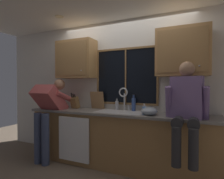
% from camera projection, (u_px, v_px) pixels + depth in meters
% --- Properties ---
extents(back_wall, '(5.51, 0.12, 2.55)m').
position_uv_depth(back_wall, '(124.00, 90.00, 3.41)').
color(back_wall, silver).
rests_on(back_wall, floor).
extents(ceiling_downlight_left, '(0.14, 0.14, 0.01)m').
position_uv_depth(ceiling_downlight_left, '(59.00, 17.00, 3.17)').
color(ceiling_downlight_left, '#FFEAB2').
extents(window_glass, '(1.10, 0.02, 0.95)m').
position_uv_depth(window_glass, '(126.00, 76.00, 3.32)').
color(window_glass, black).
extents(window_frame_top, '(1.17, 0.02, 0.04)m').
position_uv_depth(window_frame_top, '(126.00, 49.00, 3.30)').
color(window_frame_top, brown).
extents(window_frame_bottom, '(1.17, 0.02, 0.04)m').
position_uv_depth(window_frame_bottom, '(126.00, 104.00, 3.32)').
color(window_frame_bottom, brown).
extents(window_frame_left, '(0.03, 0.02, 0.95)m').
position_uv_depth(window_frame_left, '(98.00, 77.00, 3.54)').
color(window_frame_left, brown).
extents(window_frame_right, '(0.03, 0.02, 0.95)m').
position_uv_depth(window_frame_right, '(158.00, 76.00, 3.07)').
color(window_frame_right, brown).
extents(window_mullion_center, '(0.02, 0.02, 0.95)m').
position_uv_depth(window_mullion_center, '(126.00, 76.00, 3.31)').
color(window_mullion_center, brown).
extents(lower_cabinet_run, '(3.11, 0.58, 0.88)m').
position_uv_depth(lower_cabinet_run, '(116.00, 140.00, 3.11)').
color(lower_cabinet_run, olive).
rests_on(lower_cabinet_run, floor).
extents(countertop, '(3.17, 0.62, 0.04)m').
position_uv_depth(countertop, '(116.00, 113.00, 3.08)').
color(countertop, slate).
rests_on(countertop, lower_cabinet_run).
extents(dishwasher_front, '(0.60, 0.02, 0.74)m').
position_uv_depth(dishwasher_front, '(74.00, 139.00, 3.09)').
color(dishwasher_front, white).
extents(upper_cabinet_left, '(0.76, 0.36, 0.72)m').
position_uv_depth(upper_cabinet_left, '(76.00, 60.00, 3.56)').
color(upper_cabinet_left, '#A87A47').
extents(upper_cabinet_right, '(0.76, 0.36, 0.72)m').
position_uv_depth(upper_cabinet_right, '(182.00, 52.00, 2.77)').
color(upper_cabinet_right, '#A87A47').
extents(sink, '(0.80, 0.46, 0.21)m').
position_uv_depth(sink, '(120.00, 118.00, 3.07)').
color(sink, '#B7B7BC').
rests_on(sink, lower_cabinet_run).
extents(faucet, '(0.18, 0.09, 0.40)m').
position_uv_depth(faucet, '(124.00, 96.00, 3.22)').
color(faucet, silver).
rests_on(faucet, countertop).
extents(person_standing, '(0.53, 0.72, 1.48)m').
position_uv_depth(person_standing, '(49.00, 109.00, 3.33)').
color(person_standing, '#384260').
rests_on(person_standing, floor).
extents(person_sitting_on_counter, '(0.54, 0.63, 1.26)m').
position_uv_depth(person_sitting_on_counter, '(186.00, 105.00, 2.39)').
color(person_sitting_on_counter, '#262628').
rests_on(person_sitting_on_counter, countertop).
extents(knife_block, '(0.12, 0.18, 0.32)m').
position_uv_depth(knife_block, '(75.00, 103.00, 3.53)').
color(knife_block, olive).
rests_on(knife_block, countertop).
extents(cutting_board, '(0.27, 0.09, 0.32)m').
position_uv_depth(cutting_board, '(97.00, 100.00, 3.48)').
color(cutting_board, '#997047').
rests_on(cutting_board, countertop).
extents(mixing_bowl, '(0.24, 0.24, 0.12)m').
position_uv_depth(mixing_bowl, '(149.00, 111.00, 2.74)').
color(mixing_bowl, '#8C99A8').
rests_on(mixing_bowl, countertop).
extents(soap_dispenser, '(0.06, 0.07, 0.17)m').
position_uv_depth(soap_dispenser, '(144.00, 110.00, 2.77)').
color(soap_dispenser, '#668CCC').
rests_on(soap_dispenser, countertop).
extents(bottle_green_glass, '(0.06, 0.06, 0.21)m').
position_uv_depth(bottle_green_glass, '(117.00, 105.00, 3.33)').
color(bottle_green_glass, '#B7B7BC').
rests_on(bottle_green_glass, countertop).
extents(bottle_tall_clear, '(0.07, 0.07, 0.29)m').
position_uv_depth(bottle_tall_clear, '(134.00, 104.00, 3.16)').
color(bottle_tall_clear, '#334C8C').
rests_on(bottle_tall_clear, countertop).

